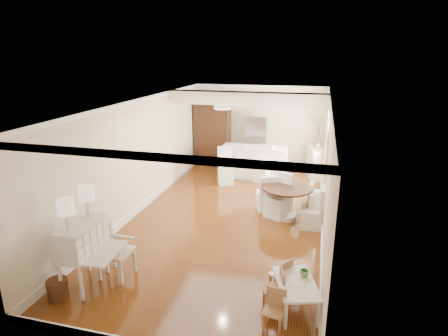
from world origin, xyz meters
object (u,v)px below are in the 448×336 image
at_px(wicker_basket, 58,289).
at_px(kids_chair_c, 274,310).
at_px(gustavian_armchair, 116,251).
at_px(kids_chair_a, 273,288).
at_px(slip_chair_far, 267,192).
at_px(fridge, 266,143).
at_px(sideboard, 316,163).
at_px(kids_chair_b, 280,274).
at_px(bar_stool_right, 263,164).
at_px(secretary_bureau, 83,255).
at_px(bar_stool_left, 226,166).
at_px(breakfast_counter, 255,162).
at_px(dining_table, 286,203).
at_px(slip_chair_near, 278,196).
at_px(kids_table, 295,296).
at_px(pantry_cabinet, 212,133).

xyz_separation_m(wicker_basket, kids_chair_c, (3.50, 0.18, 0.14)).
relative_size(gustavian_armchair, kids_chair_a, 1.50).
bearing_deg(slip_chair_far, fridge, -103.35).
relative_size(fridge, sideboard, 1.77).
relative_size(slip_chair_far, fridge, 0.53).
bearing_deg(gustavian_armchair, kids_chair_b, -80.41).
relative_size(bar_stool_right, fridge, 0.63).
bearing_deg(wicker_basket, slip_chair_far, 57.94).
xyz_separation_m(secretary_bureau, wicker_basket, (-0.23, -0.44, -0.42)).
relative_size(kids_chair_c, sideboard, 0.60).
height_order(kids_chair_b, bar_stool_left, bar_stool_left).
relative_size(secretary_bureau, kids_chair_b, 1.89).
bearing_deg(sideboard, breakfast_counter, -179.71).
xyz_separation_m(dining_table, slip_chair_far, (-0.53, 0.39, 0.07)).
bearing_deg(gustavian_armchair, wicker_basket, 146.65).
bearing_deg(slip_chair_near, breakfast_counter, 139.24).
height_order(wicker_basket, bar_stool_left, bar_stool_left).
xyz_separation_m(kids_chair_b, bar_stool_left, (-2.21, 4.96, 0.25)).
bearing_deg(bar_stool_left, secretary_bureau, -122.20).
bearing_deg(gustavian_armchair, bar_stool_left, -3.68).
bearing_deg(slip_chair_far, dining_table, 121.33).
distance_m(kids_chair_b, kids_chair_c, 0.95).
xyz_separation_m(secretary_bureau, fridge, (2.00, 7.48, 0.31)).
height_order(kids_table, sideboard, sideboard).
distance_m(kids_chair_c, dining_table, 3.87).
distance_m(kids_table, slip_chair_far, 3.87).
height_order(kids_table, kids_chair_a, kids_chair_a).
distance_m(bar_stool_left, fridge, 2.08).
relative_size(slip_chair_far, bar_stool_right, 0.84).
height_order(secretary_bureau, fridge, fridge).
height_order(kids_chair_b, fridge, fridge).
xyz_separation_m(kids_chair_c, dining_table, (-0.21, 3.86, 0.10)).
bearing_deg(kids_chair_a, secretary_bureau, -101.92).
xyz_separation_m(wicker_basket, bar_stool_right, (2.34, 6.57, 0.40)).
bearing_deg(wicker_basket, dining_table, 50.74).
bearing_deg(breakfast_counter, slip_chair_far, -73.05).
relative_size(kids_chair_c, dining_table, 0.52).
xyz_separation_m(dining_table, sideboard, (0.62, 3.36, 0.08)).
bearing_deg(slip_chair_far, bar_stool_right, -100.97).
bearing_deg(sideboard, pantry_cabinet, 155.97).
bearing_deg(breakfast_counter, secretary_bureau, -105.65).
bearing_deg(slip_chair_near, wicker_basket, -98.92).
distance_m(secretary_bureau, bar_stool_left, 5.75).
distance_m(bar_stool_right, fridge, 1.39).
distance_m(secretary_bureau, breakfast_counter, 6.67).
height_order(bar_stool_left, sideboard, bar_stool_left).
bearing_deg(bar_stool_left, wicker_basket, -123.53).
relative_size(kids_chair_a, fridge, 0.36).
distance_m(wicker_basket, breakfast_counter, 7.17).
height_order(gustavian_armchair, wicker_basket, gustavian_armchair).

